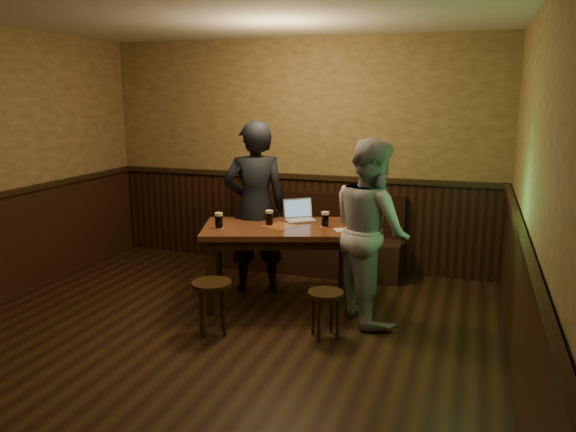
# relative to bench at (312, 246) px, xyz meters

# --- Properties ---
(room) EXTENTS (5.04, 6.04, 2.84)m
(room) POSITION_rel_bench_xyz_m (-0.26, -2.53, 0.89)
(room) COLOR black
(room) RESTS_ON ground
(bench) EXTENTS (2.20, 0.50, 0.95)m
(bench) POSITION_rel_bench_xyz_m (0.00, 0.00, 0.00)
(bench) COLOR black
(bench) RESTS_ON ground
(pub_table) EXTENTS (1.73, 1.31, 0.82)m
(pub_table) POSITION_rel_bench_xyz_m (-0.00, -1.18, 0.40)
(pub_table) COLOR #502B17
(pub_table) RESTS_ON ground
(stool_left) EXTENTS (0.44, 0.44, 0.49)m
(stool_left) POSITION_rel_bench_xyz_m (-0.32, -2.09, 0.08)
(stool_left) COLOR black
(stool_left) RESTS_ON ground
(stool_right) EXTENTS (0.38, 0.38, 0.43)m
(stool_right) POSITION_rel_bench_xyz_m (0.67, -1.86, 0.03)
(stool_right) COLOR black
(stool_right) RESTS_ON ground
(pint_left) EXTENTS (0.10, 0.10, 0.16)m
(pint_left) POSITION_rel_bench_xyz_m (-0.54, -1.47, 0.59)
(pint_left) COLOR #B02F15
(pint_left) RESTS_ON pub_table
(pint_mid) EXTENTS (0.10, 0.10, 0.16)m
(pint_mid) POSITION_rel_bench_xyz_m (-0.11, -1.17, 0.59)
(pint_mid) COLOR #B02F15
(pint_mid) RESTS_ON pub_table
(pint_right) EXTENTS (0.10, 0.10, 0.16)m
(pint_right) POSITION_rel_bench_xyz_m (0.44, -1.06, 0.59)
(pint_right) COLOR #B02F15
(pint_right) RESTS_ON pub_table
(laptop) EXTENTS (0.40, 0.38, 0.22)m
(laptop) POSITION_rel_bench_xyz_m (0.11, -0.86, 0.57)
(laptop) COLOR silver
(laptop) RESTS_ON pub_table
(menu) EXTENTS (0.27, 0.24, 0.00)m
(menu) POSITION_rel_bench_xyz_m (0.67, -1.13, 0.51)
(menu) COLOR silver
(menu) RESTS_ON pub_table
(person_suit) EXTENTS (0.81, 0.70, 1.86)m
(person_suit) POSITION_rel_bench_xyz_m (-0.38, -0.90, 0.62)
(person_suit) COLOR black
(person_suit) RESTS_ON ground
(person_grey) EXTENTS (1.03, 1.07, 1.74)m
(person_grey) POSITION_rel_bench_xyz_m (0.95, -1.29, 0.56)
(person_grey) COLOR #96969B
(person_grey) RESTS_ON ground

